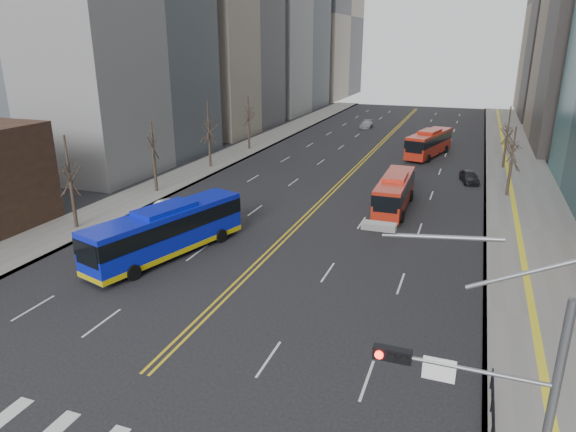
# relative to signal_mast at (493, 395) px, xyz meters

# --- Properties ---
(sidewalk_right) EXTENTS (7.00, 130.00, 0.15)m
(sidewalk_right) POSITION_rel_signal_mast_xyz_m (3.73, 43.00, -4.78)
(sidewalk_right) COLOR gray
(sidewalk_right) RESTS_ON ground
(sidewalk_left) EXTENTS (5.00, 130.00, 0.15)m
(sidewalk_left) POSITION_rel_signal_mast_xyz_m (-30.27, 43.00, -4.78)
(sidewalk_left) COLOR gray
(sidewalk_left) RESTS_ON ground
(centerline) EXTENTS (0.55, 100.00, 0.01)m
(centerline) POSITION_rel_signal_mast_xyz_m (-13.77, 53.00, -4.85)
(centerline) COLOR gold
(centerline) RESTS_ON ground
(signal_mast) EXTENTS (5.37, 0.37, 9.39)m
(signal_mast) POSITION_rel_signal_mast_xyz_m (0.00, 0.00, 0.00)
(signal_mast) COLOR gray
(signal_mast) RESTS_ON ground
(pedestrian_railing) EXTENTS (0.06, 6.06, 1.02)m
(pedestrian_railing) POSITION_rel_signal_mast_xyz_m (0.53, 4.00, -4.03)
(pedestrian_railing) COLOR black
(pedestrian_railing) RESTS_ON sidewalk_right
(street_trees) EXTENTS (35.20, 47.20, 7.60)m
(street_trees) POSITION_rel_signal_mast_xyz_m (-20.94, 32.55, 0.02)
(street_trees) COLOR black
(street_trees) RESTS_ON ground
(blue_bus) EXTENTS (5.89, 12.37, 3.53)m
(blue_bus) POSITION_rel_signal_mast_xyz_m (-20.11, 14.93, -3.00)
(blue_bus) COLOR #0D1BC3
(blue_bus) RESTS_ON ground
(red_bus_near) EXTENTS (2.60, 9.86, 3.16)m
(red_bus_near) POSITION_rel_signal_mast_xyz_m (-7.19, 30.33, -3.09)
(red_bus_near) COLOR #B52313
(red_bus_near) RESTS_ON ground
(red_bus_far) EXTENTS (4.93, 10.88, 3.38)m
(red_bus_far) POSITION_rel_signal_mast_xyz_m (-6.55, 53.87, -2.97)
(red_bus_far) COLOR #B52313
(red_bus_far) RESTS_ON ground
(car_white) EXTENTS (2.73, 4.62, 1.44)m
(car_white) POSITION_rel_signal_mast_xyz_m (-24.63, 21.42, -4.14)
(car_white) COLOR white
(car_white) RESTS_ON ground
(car_dark_mid) EXTENTS (2.37, 4.01, 1.28)m
(car_dark_mid) POSITION_rel_signal_mast_xyz_m (-1.27, 42.17, -4.22)
(car_dark_mid) COLOR black
(car_dark_mid) RESTS_ON ground
(car_silver) EXTENTS (1.91, 4.32, 1.24)m
(car_silver) POSITION_rel_signal_mast_xyz_m (-18.63, 73.52, -4.24)
(car_silver) COLOR #A3A3A8
(car_silver) RESTS_ON ground
(car_dark_far) EXTENTS (3.42, 5.12, 1.30)m
(car_dark_far) POSITION_rel_signal_mast_xyz_m (-6.70, 55.72, -4.20)
(car_dark_far) COLOR black
(car_dark_far) RESTS_ON ground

